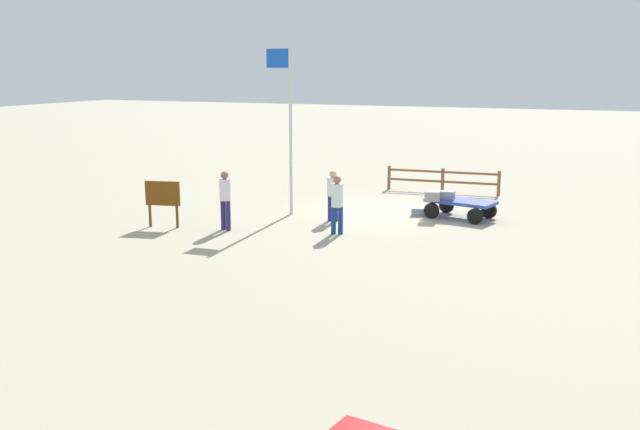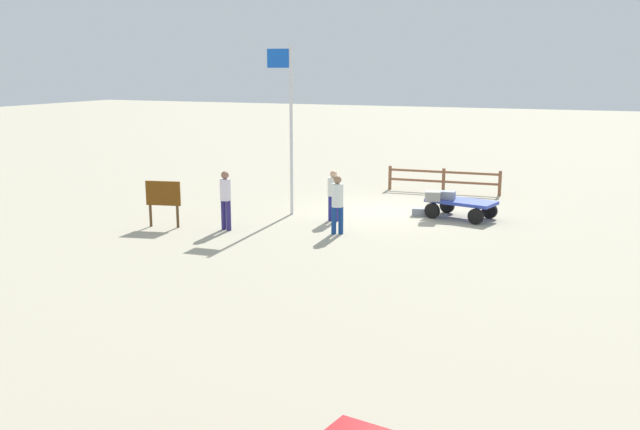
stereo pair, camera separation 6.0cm
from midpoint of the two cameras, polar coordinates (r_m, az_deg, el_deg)
name	(u,v)px [view 2 (the right image)]	position (r m, az deg, el deg)	size (l,w,h in m)	color
ground_plane	(387,211)	(23.05, 5.52, 0.29)	(120.00, 120.00, 0.00)	#B0A78E
luggage_cart	(460,205)	(22.27, 11.37, 0.83)	(2.25, 1.58, 0.58)	#3043B3
suitcase_navy	(447,195)	(22.21, 10.29, 1.58)	(0.55, 0.36, 0.26)	gray
suitcase_maroon	(433,196)	(21.92, 9.17, 1.52)	(0.55, 0.50, 0.29)	gray
suitcase_dark	(420,212)	(22.47, 8.17, 0.24)	(0.56, 0.40, 0.24)	gray
worker_lead	(333,192)	(21.38, 1.17, 1.90)	(0.40, 0.40, 1.55)	navy
worker_trailing	(337,201)	(19.69, 1.51, 1.17)	(0.44, 0.44, 1.66)	navy
worker_supervisor	(226,196)	(20.34, -7.57, 1.51)	(0.38, 0.38, 1.72)	navy
flagpole	(289,117)	(22.16, -2.47, 7.89)	(0.84, 0.10, 5.27)	silver
signboard	(163,197)	(21.05, -12.49, 1.44)	(1.04, 0.29, 1.37)	#4C3319
wooden_fence	(444,178)	(26.76, 10.03, 2.94)	(4.22, 0.37, 0.91)	brown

